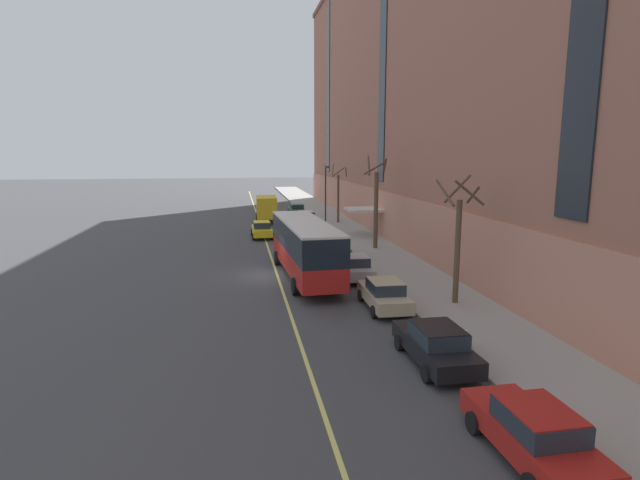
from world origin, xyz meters
The scene contains 20 objects.
ground_plane centered at (0.00, 0.00, 0.00)m, with size 260.00×260.00×0.00m, color #424244.
sidewalk centered at (8.73, 3.00, 0.07)m, with size 4.93×160.00×0.15m, color #9E9B93.
apartment_facade centered at (17.17, 0.00, 15.40)m, with size 15.20×110.00×30.83m.
city_bus centered at (1.91, -1.24, 2.12)m, with size 3.27×12.28×3.66m.
parked_car_silver_0 centered at (4.98, -1.97, 0.78)m, with size 2.01×4.40×1.56m.
parked_car_green_1 centered at (5.14, 30.47, 0.78)m, with size 2.02×4.53×1.56m.
parked_car_red_2 centered at (5.15, -21.21, 0.78)m, with size 2.04×4.57×1.56m.
parked_car_darkgray_3 centered at (5.02, 14.01, 0.78)m, with size 1.91×4.37×1.56m.
parked_car_champagne_4 centered at (5.05, -8.21, 0.78)m, with size 2.03×4.63×1.56m.
parked_car_green_6 centered at (4.92, 4.81, 0.78)m, with size 2.03×4.77×1.56m.
parked_car_black_7 centered at (5.01, -15.08, 0.79)m, with size 2.05×4.77×1.56m.
parked_car_silver_8 centered at (5.18, 22.25, 0.78)m, with size 2.06×4.77×1.56m.
box_truck centered at (1.03, 25.47, 1.71)m, with size 2.48×6.96×3.00m.
taxi_cab centered at (-0.04, 14.82, 0.78)m, with size 1.97×4.53×1.56m.
street_tree_near_corner centered at (8.93, -8.20, 3.54)m, with size 2.02×1.84×6.68m.
street_tree_mid_block centered at (8.93, 7.35, 3.82)m, with size 1.75×1.72×7.55m.
street_tree_far_uptown centered at (8.96, 22.81, 3.34)m, with size 1.92×1.98×6.52m.
street_lamp centered at (6.86, 19.01, 4.15)m, with size 0.36×1.48×6.48m.
fire_hydrant centered at (6.76, -14.00, 0.49)m, with size 0.42×0.24×0.72m.
lane_centerline centered at (0.21, 3.00, 0.00)m, with size 0.16×140.00×0.01m, color #E0D66B.
Camera 1 is at (-2.22, -31.96, 7.92)m, focal length 28.00 mm.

